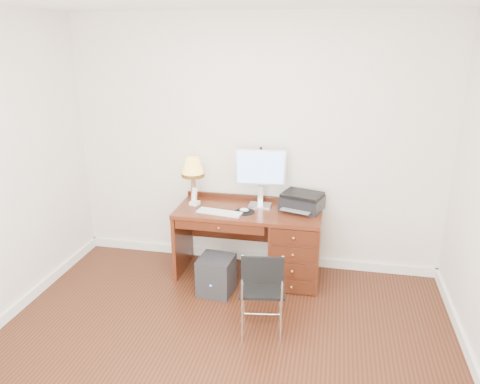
% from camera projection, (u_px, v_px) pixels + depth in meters
% --- Properties ---
extents(ground, '(4.00, 4.00, 0.00)m').
position_uv_depth(ground, '(216.00, 357.00, 3.78)').
color(ground, '#32160B').
rests_on(ground, ground).
extents(room_shell, '(4.00, 4.00, 4.00)m').
position_uv_depth(room_shell, '(233.00, 309.00, 4.35)').
color(room_shell, silver).
rests_on(room_shell, ground).
extents(desk, '(1.50, 0.67, 0.75)m').
position_uv_depth(desk, '(279.00, 242.00, 4.89)').
color(desk, '#572212').
rests_on(desk, ground).
extents(monitor, '(0.53, 0.18, 0.60)m').
position_uv_depth(monitor, '(261.00, 171.00, 4.85)').
color(monitor, silver).
rests_on(monitor, desk).
extents(keyboard, '(0.48, 0.20, 0.02)m').
position_uv_depth(keyboard, '(219.00, 212.00, 4.74)').
color(keyboard, white).
rests_on(keyboard, desk).
extents(mouse_pad, '(0.21, 0.21, 0.04)m').
position_uv_depth(mouse_pad, '(244.00, 211.00, 4.77)').
color(mouse_pad, black).
rests_on(mouse_pad, desk).
extents(printer, '(0.48, 0.42, 0.18)m').
position_uv_depth(printer, '(302.00, 201.00, 4.82)').
color(printer, black).
rests_on(printer, desk).
extents(leg_lamp, '(0.24, 0.24, 0.50)m').
position_uv_depth(leg_lamp, '(193.00, 170.00, 4.92)').
color(leg_lamp, black).
rests_on(leg_lamp, desk).
extents(phone, '(0.11, 0.11, 0.19)m').
position_uv_depth(phone, '(195.00, 200.00, 4.96)').
color(phone, white).
rests_on(phone, desk).
extents(pen_cup, '(0.07, 0.07, 0.09)m').
position_uv_depth(pen_cup, '(286.00, 205.00, 4.83)').
color(pen_cup, black).
rests_on(pen_cup, desk).
extents(chair, '(0.43, 0.43, 0.81)m').
position_uv_depth(chair, '(261.00, 285.00, 3.91)').
color(chair, black).
rests_on(chair, ground).
extents(equipment_box, '(0.36, 0.36, 0.38)m').
position_uv_depth(equipment_box, '(216.00, 275.00, 4.67)').
color(equipment_box, black).
rests_on(equipment_box, ground).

